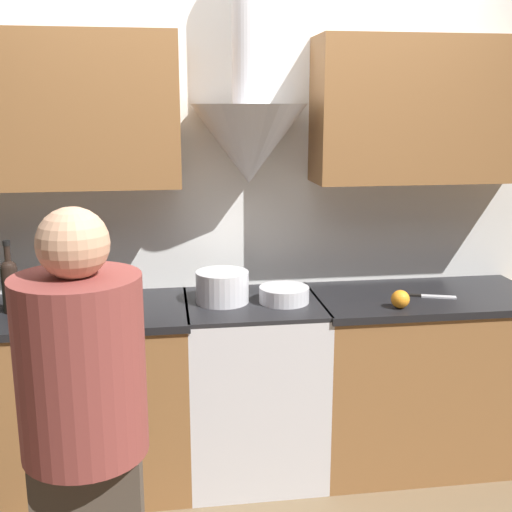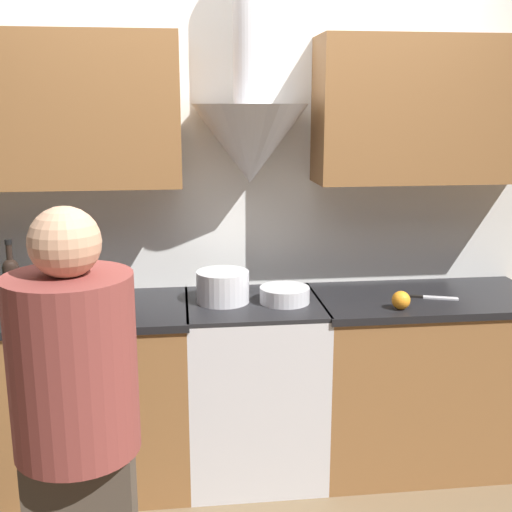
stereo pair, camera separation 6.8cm
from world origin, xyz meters
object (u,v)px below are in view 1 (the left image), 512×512
mixing_bowl (284,294)px  orange_fruit (400,299)px  stove_range (253,386)px  wine_bottle_4 (10,283)px  stock_pot (222,287)px  person_foreground_left (86,439)px

mixing_bowl → orange_fruit: bearing=-18.2°
stove_range → wine_bottle_4: wine_bottle_4 is taller
mixing_bowl → orange_fruit: orange_fruit is taller
stove_range → stock_pot: bearing=175.0°
stock_pot → wine_bottle_4: bearing=-179.0°
wine_bottle_4 → orange_fruit: bearing=-6.3°
mixing_bowl → person_foreground_left: bearing=-126.3°
wine_bottle_4 → orange_fruit: size_ratio=3.87×
stock_pot → person_foreground_left: bearing=-114.3°
wine_bottle_4 → stock_pot: (0.97, 0.02, -0.06)m
stove_range → person_foreground_left: (-0.67, -1.14, 0.39)m
stove_range → orange_fruit: 0.85m
stove_range → mixing_bowl: bearing=-11.9°
stove_range → mixing_bowl: (0.15, -0.03, 0.48)m
orange_fruit → person_foreground_left: 1.63m
mixing_bowl → orange_fruit: (0.52, -0.17, 0.01)m
wine_bottle_4 → mixing_bowl: bearing=-1.2°
stove_range → orange_fruit: orange_fruit is taller
wine_bottle_4 → person_foreground_left: size_ratio=0.22×
person_foreground_left → stock_pot: bearing=65.7°
stock_pot → orange_fruit: 0.84m
orange_fruit → wine_bottle_4: bearing=173.7°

